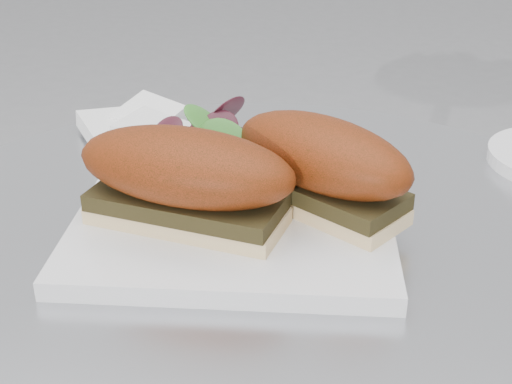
# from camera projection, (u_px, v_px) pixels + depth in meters

# --- Properties ---
(plate) EXTENTS (0.29, 0.29, 0.02)m
(plate) POSITION_uv_depth(u_px,v_px,m) (236.00, 212.00, 0.62)
(plate) COLOR white
(plate) RESTS_ON table
(sandwich_left) EXTENTS (0.20, 0.11, 0.08)m
(sandwich_left) POSITION_uv_depth(u_px,v_px,m) (185.00, 177.00, 0.57)
(sandwich_left) COLOR beige
(sandwich_left) RESTS_ON plate
(sandwich_right) EXTENTS (0.19, 0.16, 0.08)m
(sandwich_right) POSITION_uv_depth(u_px,v_px,m) (321.00, 163.00, 0.59)
(sandwich_right) COLOR beige
(sandwich_right) RESTS_ON plate
(salad) EXTENTS (0.13, 0.13, 0.05)m
(salad) POSITION_uv_depth(u_px,v_px,m) (209.00, 141.00, 0.68)
(salad) COLOR #39852B
(salad) RESTS_ON plate
(napkin) EXTENTS (0.15, 0.15, 0.02)m
(napkin) POSITION_uv_depth(u_px,v_px,m) (141.00, 135.00, 0.78)
(napkin) COLOR white
(napkin) RESTS_ON table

